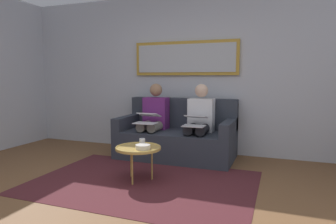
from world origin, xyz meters
The scene contains 12 objects.
ground_plane centered at (0.00, 0.00, -0.05)m, with size 6.00×5.20×0.10m, color brown.
wall_rear centered at (0.00, -2.60, 1.30)m, with size 6.00×0.12×2.60m, color #B7BCC6.
area_rug centered at (0.00, -0.85, 0.00)m, with size 2.60×1.80×0.01m, color #4C1E23.
couch centered at (0.00, -2.12, 0.31)m, with size 1.76×0.90×0.90m.
framed_mirror centered at (0.00, -2.51, 1.55)m, with size 1.75×0.05×0.55m.
coffee_table centered at (0.08, -0.90, 0.40)m, with size 0.54×0.54×0.42m.
cup centered at (0.07, -0.99, 0.45)m, with size 0.07×0.07×0.09m, color silver.
bowl centered at (-0.01, -0.84, 0.43)m, with size 0.17×0.17×0.05m, color beige.
person_left centered at (-0.37, -2.05, 0.61)m, with size 0.38×0.58×1.14m.
laptop_silver centered at (-0.37, -1.80, 0.63)m, with size 0.31×0.35×0.15m.
person_right centered at (0.37, -2.05, 0.61)m, with size 0.38×0.58×1.14m.
laptop_white centered at (0.37, -1.81, 0.63)m, with size 0.33×0.35×0.15m.
Camera 1 is at (-1.49, 2.30, 1.24)m, focal length 32.40 mm.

